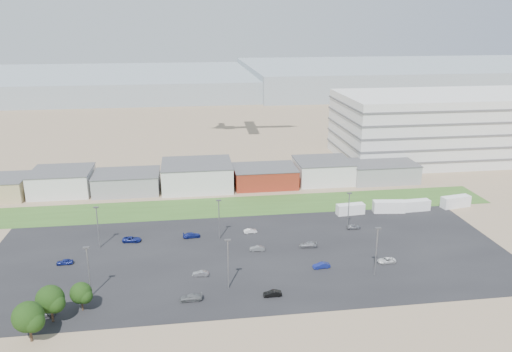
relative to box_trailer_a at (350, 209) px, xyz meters
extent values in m
plane|color=#836C53|center=(-35.71, -41.53, -1.47)|extent=(700.00, 700.00, 0.00)
cube|color=black|center=(-30.71, -21.53, -1.46)|extent=(120.00, 50.00, 0.01)
cube|color=#365A21|center=(-35.71, 10.47, -1.46)|extent=(160.00, 16.00, 0.02)
cube|color=silver|center=(54.29, 53.47, 11.03)|extent=(80.00, 40.00, 25.00)
imported|color=silver|center=(-1.26, -29.35, -0.90)|extent=(4.25, 2.25, 1.14)
imported|color=navy|center=(-16.38, -29.74, -0.84)|extent=(3.90, 1.67, 1.25)
imported|color=#595B5E|center=(-44.90, -39.05, -0.83)|extent=(4.45, 1.83, 1.29)
imported|color=#A5A5AA|center=(-42.73, -29.63, -0.91)|extent=(3.51, 1.53, 1.12)
imported|color=navy|center=(-72.49, -20.06, -0.86)|extent=(3.60, 1.53, 1.21)
imported|color=navy|center=(-44.26, -9.60, -0.84)|extent=(4.47, 2.18, 1.25)
imported|color=#595B5E|center=(-29.07, -19.25, -0.89)|extent=(3.65, 1.59, 1.17)
imported|color=#A5A5AA|center=(-2.45, -10.09, -0.85)|extent=(3.68, 1.51, 1.25)
imported|color=navy|center=(-58.84, -10.09, -0.84)|extent=(4.77, 2.62, 1.27)
imported|color=#595B5E|center=(-72.03, -40.50, -0.82)|extent=(4.64, 2.38, 1.29)
imported|color=silver|center=(-29.36, -8.90, -0.92)|extent=(3.42, 1.49, 1.09)
imported|color=#A5A5AA|center=(-16.75, -19.05, -0.85)|extent=(4.42, 2.17, 1.24)
imported|color=black|center=(-29.00, -39.77, -0.87)|extent=(3.67, 1.30, 1.21)
camera|label=1|loc=(-44.29, -125.00, 50.69)|focal=35.00mm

